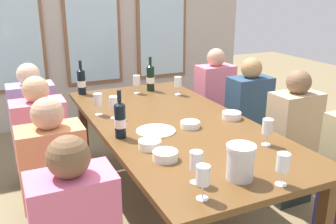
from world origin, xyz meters
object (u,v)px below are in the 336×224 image
object	(u,v)px
wine_glass_2	(178,83)
seated_person_0	(43,153)
seated_person_1	(248,119)
white_plate_0	(156,131)
tasting_bowl_1	(165,155)
dining_table	(173,130)
wine_glass_4	(98,100)
wine_glass_0	(114,103)
metal_pitcher	(240,162)
wine_bottle_2	(120,120)
wine_glass_1	(283,164)
seated_person_6	(35,129)
tasting_bowl_0	(232,115)
tasting_bowl_3	(190,124)
wine_glass_6	(196,162)
tasting_bowl_2	(150,144)
wine_bottle_0	(150,78)
wine_glass_7	(267,128)
wine_bottle_1	(81,81)
seated_person_4	(55,190)
seated_person_5	(292,141)
wine_glass_3	(203,177)
wine_glass_5	(137,81)
seated_person_7	(214,103)

from	to	relation	value
wine_glass_2	seated_person_0	distance (m)	1.37
seated_person_0	seated_person_1	distance (m)	1.85
white_plate_0	tasting_bowl_1	world-z (taller)	tasting_bowl_1
dining_table	wine_glass_2	distance (m)	0.79
wine_glass_4	wine_glass_0	bearing A→B (deg)	-56.79
metal_pitcher	wine_bottle_2	size ratio (longest dim) A/B	0.58
wine_glass_1	wine_glass_2	bearing A→B (deg)	81.02
seated_person_0	seated_person_6	world-z (taller)	same
tasting_bowl_0	tasting_bowl_3	bearing A→B (deg)	-174.32
wine_glass_4	wine_glass_6	xyz separation A→B (m)	(0.17, -1.29, -0.00)
tasting_bowl_0	seated_person_1	size ratio (longest dim) A/B	0.13
tasting_bowl_2	wine_glass_4	xyz separation A→B (m)	(-0.12, 0.78, 0.09)
dining_table	wine_bottle_0	xyz separation A→B (m)	(0.19, 0.92, 0.19)
tasting_bowl_2	wine_glass_7	bearing A→B (deg)	-20.62
wine_bottle_1	wine_glass_4	distance (m)	0.68
dining_table	seated_person_4	bearing A→B (deg)	-164.20
wine_glass_1	seated_person_4	distance (m)	1.35
tasting_bowl_1	dining_table	bearing A→B (deg)	60.26
white_plate_0	wine_glass_4	world-z (taller)	wine_glass_4
tasting_bowl_3	seated_person_5	xyz separation A→B (m)	(0.86, -0.13, -0.24)
tasting_bowl_0	metal_pitcher	bearing A→B (deg)	-121.46
white_plate_0	wine_glass_1	bearing A→B (deg)	-73.28
wine_bottle_0	wine_glass_7	xyz separation A→B (m)	(0.16, -1.56, -0.01)
metal_pitcher	tasting_bowl_0	distance (m)	0.97
tasting_bowl_0	wine_glass_3	bearing A→B (deg)	-130.44
seated_person_6	tasting_bowl_2	bearing A→B (deg)	-65.09
tasting_bowl_2	wine_glass_5	xyz separation A→B (m)	(0.38, 1.26, 0.09)
seated_person_6	wine_bottle_2	bearing A→B (deg)	-64.73
metal_pitcher	wine_glass_5	distance (m)	1.83
wine_glass_1	seated_person_1	size ratio (longest dim) A/B	0.16
wine_bottle_0	seated_person_1	distance (m)	1.02
wine_glass_4	seated_person_4	distance (m)	0.88
dining_table	seated_person_7	xyz separation A→B (m)	(0.92, 0.91, -0.15)
wine_glass_1	seated_person_5	xyz separation A→B (m)	(0.83, 0.80, -0.33)
wine_glass_1	seated_person_1	bearing A→B (deg)	59.07
tasting_bowl_2	seated_person_1	world-z (taller)	seated_person_1
wine_bottle_1	wine_glass_3	bearing A→B (deg)	-87.18
dining_table	wine_glass_4	size ratio (longest dim) A/B	13.42
dining_table	seated_person_0	world-z (taller)	seated_person_0
tasting_bowl_0	seated_person_6	world-z (taller)	seated_person_6
wine_glass_7	seated_person_7	size ratio (longest dim) A/B	0.16
wine_glass_2	dining_table	bearing A→B (deg)	-118.66
wine_glass_7	white_plate_0	bearing A→B (deg)	137.02
wine_glass_6	seated_person_0	world-z (taller)	seated_person_0
wine_bottle_1	wine_glass_2	size ratio (longest dim) A/B	1.84
wine_glass_5	seated_person_4	size ratio (longest dim) A/B	0.16
seated_person_0	seated_person_5	distance (m)	1.95
wine_glass_3	wine_glass_6	distance (m)	0.16
white_plate_0	wine_glass_3	xyz separation A→B (m)	(-0.14, -0.91, 0.11)
wine_glass_2	seated_person_6	world-z (taller)	seated_person_6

